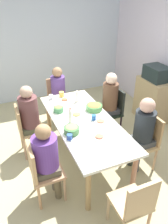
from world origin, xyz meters
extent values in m
plane|color=tan|center=(0.00, 0.00, 0.00)|extent=(6.23, 6.23, 0.00)
cube|color=silver|center=(-2.66, 0.00, 1.30)|extent=(0.12, 4.36, 2.60)
cube|color=white|center=(0.00, 0.00, 0.74)|extent=(2.05, 0.87, 0.04)
cylinder|color=tan|center=(-0.92, -0.34, 0.36)|extent=(0.07, 0.07, 0.72)
cylinder|color=#A68351|center=(0.92, -0.34, 0.36)|extent=(0.07, 0.07, 0.72)
cylinder|color=#AA8049|center=(-0.92, 0.34, 0.36)|extent=(0.07, 0.07, 0.72)
cylinder|color=#AD765A|center=(0.92, 0.34, 0.36)|extent=(0.07, 0.07, 0.72)
cube|color=tan|center=(0.51, 0.74, 0.44)|extent=(0.40, 0.40, 0.04)
cylinder|color=tan|center=(0.68, 0.91, 0.21)|extent=(0.04, 0.04, 0.43)
cylinder|color=tan|center=(0.34, 0.91, 0.21)|extent=(0.04, 0.04, 0.43)
cylinder|color=tan|center=(0.68, 0.57, 0.21)|extent=(0.04, 0.04, 0.43)
cylinder|color=tan|center=(0.34, 0.57, 0.21)|extent=(0.04, 0.04, 0.43)
cube|color=tan|center=(0.51, 0.92, 0.68)|extent=(0.38, 0.04, 0.45)
cylinder|color=#424647|center=(0.59, 0.64, 0.23)|extent=(0.09, 0.09, 0.45)
cylinder|color=#3E443A|center=(0.43, 0.64, 0.23)|extent=(0.09, 0.09, 0.45)
cube|color=#424446|center=(0.51, 0.74, 0.50)|extent=(0.30, 0.30, 0.10)
cylinder|color=#21272C|center=(0.51, 0.74, 0.78)|extent=(0.29, 0.29, 0.47)
sphere|color=tan|center=(0.51, 0.74, 1.12)|extent=(0.22, 0.22, 0.22)
cube|color=tan|center=(1.32, 0.00, 0.44)|extent=(0.40, 0.40, 0.04)
cylinder|color=tan|center=(1.49, 0.17, 0.21)|extent=(0.04, 0.04, 0.43)
cylinder|color=tan|center=(1.15, -0.17, 0.21)|extent=(0.04, 0.04, 0.43)
cylinder|color=tan|center=(1.15, 0.17, 0.21)|extent=(0.04, 0.04, 0.43)
cube|color=tan|center=(1.50, 0.00, 0.68)|extent=(0.04, 0.38, 0.45)
cube|color=tan|center=(0.51, -0.74, 0.44)|extent=(0.40, 0.40, 0.04)
cylinder|color=tan|center=(0.34, -0.91, 0.21)|extent=(0.04, 0.04, 0.43)
cylinder|color=tan|center=(0.68, -0.91, 0.21)|extent=(0.04, 0.04, 0.43)
cylinder|color=tan|center=(0.34, -0.57, 0.21)|extent=(0.04, 0.04, 0.43)
cylinder|color=tan|center=(0.68, -0.57, 0.21)|extent=(0.04, 0.04, 0.43)
cube|color=tan|center=(0.51, -0.92, 0.68)|extent=(0.38, 0.04, 0.45)
cylinder|color=brown|center=(0.43, -0.64, 0.23)|extent=(0.09, 0.09, 0.45)
cylinder|color=brown|center=(0.59, -0.64, 0.23)|extent=(0.09, 0.09, 0.45)
cube|color=brown|center=(0.51, -0.74, 0.50)|extent=(0.30, 0.30, 0.10)
cylinder|color=#643A98|center=(0.51, -0.74, 0.77)|extent=(0.32, 0.32, 0.44)
sphere|color=#A67C52|center=(0.51, -0.74, 1.08)|extent=(0.19, 0.19, 0.19)
cube|color=black|center=(-0.51, 0.74, 0.44)|extent=(0.40, 0.40, 0.04)
cylinder|color=black|center=(-0.34, 0.91, 0.21)|extent=(0.04, 0.04, 0.43)
cylinder|color=black|center=(-0.68, 0.91, 0.21)|extent=(0.04, 0.04, 0.43)
cylinder|color=black|center=(-0.34, 0.57, 0.21)|extent=(0.04, 0.04, 0.43)
cylinder|color=black|center=(-0.68, 0.57, 0.21)|extent=(0.04, 0.04, 0.43)
cube|color=black|center=(-0.51, 0.92, 0.68)|extent=(0.38, 0.04, 0.45)
cylinder|color=#36364B|center=(-0.43, 0.64, 0.23)|extent=(0.09, 0.09, 0.45)
cylinder|color=#3C353B|center=(-0.59, 0.64, 0.23)|extent=(0.09, 0.09, 0.45)
cube|color=#35363B|center=(-0.51, 0.74, 0.50)|extent=(0.30, 0.30, 0.10)
cylinder|color=brown|center=(-0.51, 0.74, 0.80)|extent=(0.28, 0.28, 0.49)
sphere|color=beige|center=(-0.51, 0.74, 1.14)|extent=(0.20, 0.20, 0.20)
cube|color=tan|center=(-1.32, 0.00, 0.44)|extent=(0.40, 0.40, 0.04)
cylinder|color=tan|center=(-1.49, 0.17, 0.21)|extent=(0.04, 0.04, 0.43)
cylinder|color=tan|center=(-1.49, -0.17, 0.21)|extent=(0.04, 0.04, 0.43)
cylinder|color=tan|center=(-1.15, 0.17, 0.21)|extent=(0.04, 0.04, 0.43)
cylinder|color=tan|center=(-1.15, -0.17, 0.21)|extent=(0.04, 0.04, 0.43)
cube|color=tan|center=(-1.50, 0.00, 0.68)|extent=(0.04, 0.38, 0.45)
cylinder|color=#3A4438|center=(-1.22, 0.08, 0.23)|extent=(0.09, 0.09, 0.45)
cylinder|color=#374438|center=(-1.22, -0.08, 0.23)|extent=(0.09, 0.09, 0.45)
cube|color=#3C443C|center=(-1.32, 0.00, 0.50)|extent=(0.30, 0.30, 0.10)
cylinder|color=#5D3E8A|center=(-1.32, 0.00, 0.77)|extent=(0.28, 0.28, 0.44)
sphere|color=#A47853|center=(-1.32, 0.00, 1.08)|extent=(0.20, 0.20, 0.20)
cube|color=tan|center=(-0.51, -0.74, 0.44)|extent=(0.40, 0.40, 0.04)
cylinder|color=tan|center=(-0.68, -0.91, 0.21)|extent=(0.04, 0.04, 0.43)
cylinder|color=tan|center=(-0.34, -0.91, 0.21)|extent=(0.04, 0.04, 0.43)
cylinder|color=tan|center=(-0.68, -0.57, 0.21)|extent=(0.04, 0.04, 0.43)
cylinder|color=tan|center=(-0.34, -0.57, 0.21)|extent=(0.04, 0.04, 0.43)
cube|color=tan|center=(-0.51, -0.92, 0.68)|extent=(0.38, 0.04, 0.45)
cylinder|color=brown|center=(-0.59, -0.64, 0.23)|extent=(0.09, 0.09, 0.45)
cylinder|color=#4F5547|center=(-0.43, -0.64, 0.23)|extent=(0.09, 0.09, 0.45)
cube|color=#51563D|center=(-0.51, -0.74, 0.50)|extent=(0.30, 0.30, 0.10)
cylinder|color=brown|center=(-0.51, -0.74, 0.80)|extent=(0.30, 0.30, 0.51)
sphere|color=tan|center=(-0.51, -0.74, 1.15)|extent=(0.19, 0.19, 0.19)
cylinder|color=white|center=(-0.73, -0.06, 0.76)|extent=(0.20, 0.20, 0.01)
ellipsoid|color=#A6633E|center=(-0.73, -0.06, 0.78)|extent=(0.11, 0.11, 0.02)
cylinder|color=silver|center=(0.48, 0.02, 0.76)|extent=(0.21, 0.21, 0.01)
ellipsoid|color=#D1765A|center=(0.48, 0.02, 0.78)|extent=(0.11, 0.11, 0.02)
cylinder|color=white|center=(-0.18, -0.05, 0.76)|extent=(0.23, 0.23, 0.01)
ellipsoid|color=tan|center=(-0.18, -0.05, 0.78)|extent=(0.12, 0.12, 0.02)
cylinder|color=white|center=(0.15, 0.21, 0.76)|extent=(0.21, 0.21, 0.01)
ellipsoid|color=tan|center=(0.15, 0.21, 0.78)|extent=(0.11, 0.11, 0.02)
cylinder|color=#4A8744|center=(-0.24, 0.28, 0.80)|extent=(0.27, 0.27, 0.09)
ellipsoid|color=#AE7741|center=(-0.24, 0.28, 0.84)|extent=(0.21, 0.21, 0.04)
cylinder|color=#467F46|center=(0.23, -0.28, 0.80)|extent=(0.22, 0.22, 0.09)
ellipsoid|color=#85A562|center=(0.23, -0.28, 0.85)|extent=(0.18, 0.18, 0.04)
cylinder|color=#438351|center=(-0.41, -0.28, 0.80)|extent=(0.17, 0.17, 0.08)
ellipsoid|color=#899B50|center=(-0.41, -0.28, 0.84)|extent=(0.13, 0.13, 0.04)
cylinder|color=#3259A0|center=(0.35, -0.36, 0.79)|extent=(0.08, 0.08, 0.07)
torus|color=#365DA8|center=(0.40, -0.36, 0.79)|extent=(0.05, 0.01, 0.05)
cylinder|color=#2960A1|center=(0.04, 0.14, 0.80)|extent=(0.07, 0.07, 0.08)
torus|color=#2A5DA1|center=(0.09, 0.14, 0.80)|extent=(0.05, 0.01, 0.05)
cylinder|color=white|center=(-0.88, -0.27, 0.80)|extent=(0.08, 0.08, 0.09)
torus|color=white|center=(-0.83, -0.27, 0.80)|extent=(0.05, 0.01, 0.05)
cylinder|color=#E4BE4E|center=(-0.91, -0.06, 0.80)|extent=(0.09, 0.09, 0.10)
torus|color=#E6BD52|center=(-0.86, -0.06, 0.80)|extent=(0.05, 0.01, 0.05)
cylinder|color=#ECE6CE|center=(-0.03, -0.21, 0.86)|extent=(0.06, 0.06, 0.20)
cone|color=silver|center=(-0.03, -0.21, 0.97)|extent=(0.05, 0.05, 0.03)
cylinder|color=red|center=(-0.03, -0.21, 0.99)|extent=(0.03, 0.03, 0.01)
cylinder|color=silver|center=(-0.63, 0.13, 0.84)|extent=(0.07, 0.07, 0.17)
cone|color=silver|center=(-0.63, 0.13, 0.94)|extent=(0.06, 0.06, 0.03)
cylinder|color=white|center=(-0.63, 0.13, 0.96)|extent=(0.03, 0.03, 0.01)
cube|color=tan|center=(-0.62, 1.82, 0.45)|extent=(0.70, 0.44, 0.90)
cube|color=#1D2B2A|center=(-0.62, 1.82, 1.04)|extent=(0.48, 0.36, 0.28)
camera|label=1|loc=(2.64, -1.12, 2.59)|focal=35.67mm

